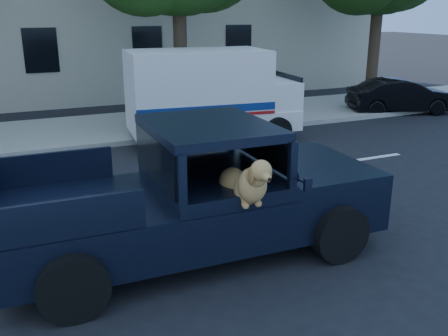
# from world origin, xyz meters

# --- Properties ---
(ground) EXTENTS (120.00, 120.00, 0.00)m
(ground) POSITION_xyz_m (0.00, 0.00, 0.00)
(ground) COLOR black
(ground) RESTS_ON ground
(far_sidewalk) EXTENTS (60.00, 4.00, 0.15)m
(far_sidewalk) POSITION_xyz_m (0.00, 9.20, 0.07)
(far_sidewalk) COLOR gray
(far_sidewalk) RESTS_ON ground
(lane_stripes) EXTENTS (21.60, 0.14, 0.01)m
(lane_stripes) POSITION_xyz_m (2.00, 3.40, 0.01)
(lane_stripes) COLOR silver
(lane_stripes) RESTS_ON ground
(pickup_truck) EXTENTS (5.79, 3.00, 2.05)m
(pickup_truck) POSITION_xyz_m (1.82, 0.45, 0.69)
(pickup_truck) COLOR black
(pickup_truck) RESTS_ON ground
(mail_truck) EXTENTS (4.89, 2.81, 2.57)m
(mail_truck) POSITION_xyz_m (4.83, 6.82, 1.12)
(mail_truck) COLOR silver
(mail_truck) RESTS_ON ground
(parked_sedan) EXTENTS (2.48, 4.01, 1.25)m
(parked_sedan) POSITION_xyz_m (12.74, 7.59, 0.62)
(parked_sedan) COLOR black
(parked_sedan) RESTS_ON ground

